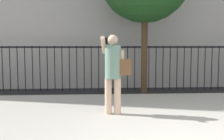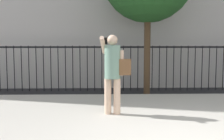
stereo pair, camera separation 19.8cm
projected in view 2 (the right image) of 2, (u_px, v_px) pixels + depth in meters
sidewalk at (163, 115)px, 6.30m from camera, size 28.00×4.40×0.15m
iron_fence at (141, 62)px, 9.90m from camera, size 12.03×0.04×1.60m
pedestrian_on_phone at (114, 68)px, 6.00m from camera, size 0.68×0.50×1.71m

